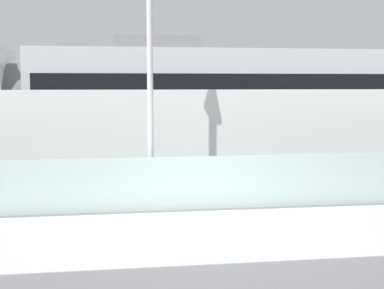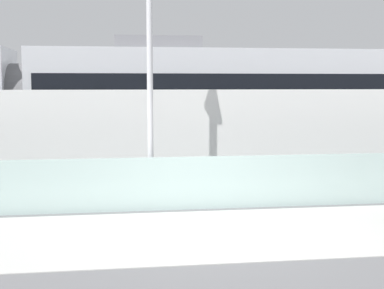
% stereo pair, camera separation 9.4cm
% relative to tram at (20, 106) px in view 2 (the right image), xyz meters
% --- Properties ---
extents(ground_plane, '(200.00, 200.00, 0.00)m').
position_rel_tram_xyz_m(ground_plane, '(4.04, -6.85, -1.89)').
color(ground_plane, slate).
extents(bike_path_deck, '(32.00, 3.20, 0.01)m').
position_rel_tram_xyz_m(bike_path_deck, '(4.04, -6.85, -1.89)').
color(bike_path_deck, beige).
rests_on(bike_path_deck, ground).
extents(glass_parapet, '(32.00, 0.05, 1.06)m').
position_rel_tram_xyz_m(glass_parapet, '(4.04, -5.00, -1.36)').
color(glass_parapet, '#ADC6C1').
rests_on(glass_parapet, ground).
extents(concrete_barrier_wall, '(32.00, 0.36, 2.37)m').
position_rel_tram_xyz_m(concrete_barrier_wall, '(4.04, -3.20, -0.71)').
color(concrete_barrier_wall, silver).
rests_on(concrete_barrier_wall, ground).
extents(tram_rail_near, '(32.00, 0.08, 0.01)m').
position_rel_tram_xyz_m(tram_rail_near, '(4.04, -0.72, -1.89)').
color(tram_rail_near, '#595654').
rests_on(tram_rail_near, ground).
extents(tram_rail_far, '(32.00, 0.08, 0.01)m').
position_rel_tram_xyz_m(tram_rail_far, '(4.04, 0.72, -1.89)').
color(tram_rail_far, '#595654').
rests_on(tram_rail_far, ground).
extents(tram, '(22.56, 2.54, 3.81)m').
position_rel_tram_xyz_m(tram, '(0.00, 0.00, 0.00)').
color(tram, silver).
rests_on(tram, ground).
extents(lamp_post_antenna, '(0.28, 0.28, 5.20)m').
position_rel_tram_xyz_m(lamp_post_antenna, '(3.25, -4.70, 1.40)').
color(lamp_post_antenna, gray).
rests_on(lamp_post_antenna, ground).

